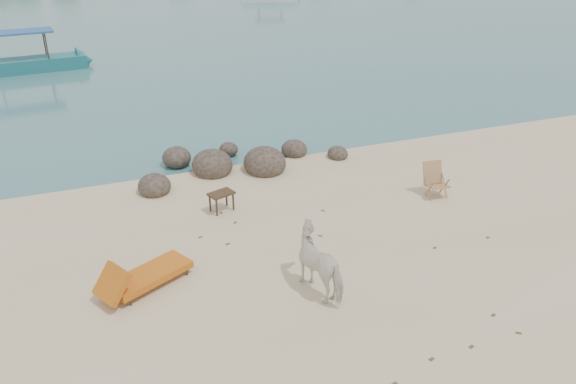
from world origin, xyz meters
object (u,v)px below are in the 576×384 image
cow (323,263)px  side_table (222,203)px  boulders (233,164)px  lounge_chair (150,272)px  boat_near (18,38)px  deck_chair (438,182)px

cow → side_table: bearing=-91.9°
boulders → lounge_chair: boulders is taller
cow → boat_near: boat_near is taller
lounge_chair → boat_near: bearing=71.5°
boulders → side_table: boulders is taller
side_table → lounge_chair: size_ratio=0.29×
boulders → lounge_chair: size_ratio=3.06×
side_table → cow: bearing=-94.9°
boulders → side_table: size_ratio=10.38×
boat_near → lounge_chair: bearing=-87.2°
side_table → deck_chair: bearing=-32.1°
boulders → boat_near: size_ratio=1.00×
deck_chair → boat_near: 20.63m
side_table → deck_chair: (5.26, -1.21, 0.19)m
boat_near → deck_chair: bearing=-66.1°
boulders → lounge_chair: bearing=-122.3°
boulders → boat_near: boat_near is taller
deck_chair → boat_near: boat_near is taller
side_table → lounge_chair: 3.19m
boulders → side_table: bearing=-112.0°
boulders → boat_near: bearing=112.2°
cow → deck_chair: (4.30, 2.56, -0.18)m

